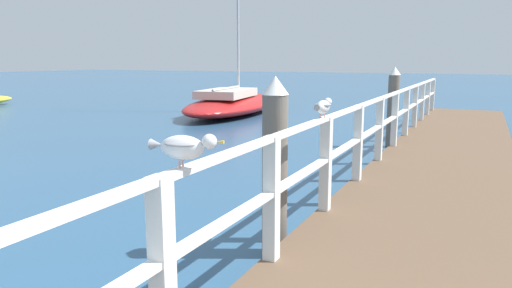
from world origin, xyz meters
TOP-DOWN VIEW (x-y plane):
  - pier_deck at (0.00, 9.35)m, footprint 2.36×18.70m
  - pier_railing at (-1.10, 9.35)m, footprint 0.12×17.22m
  - dock_piling_near at (-1.48, 4.84)m, footprint 0.29×0.29m
  - dock_piling_far at (-1.48, 12.12)m, footprint 0.29×0.29m
  - seagull_foreground at (-1.09, 2.59)m, footprint 0.47×0.22m
  - seagull_background at (-1.10, 5.31)m, footprint 0.18×0.48m
  - boat_0 at (-8.67, 17.00)m, footprint 4.13×8.47m

SIDE VIEW (x-z plane):
  - pier_deck at x=0.00m, z-range 0.00..0.39m
  - boat_0 at x=-8.67m, z-range -4.20..5.05m
  - dock_piling_near at x=-1.48m, z-range 0.01..2.01m
  - dock_piling_far at x=-1.48m, z-range 0.01..2.01m
  - pier_railing at x=-1.10m, z-range 0.52..1.64m
  - seagull_foreground at x=-1.09m, z-range 1.55..1.76m
  - seagull_background at x=-1.10m, z-range 1.55..1.76m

